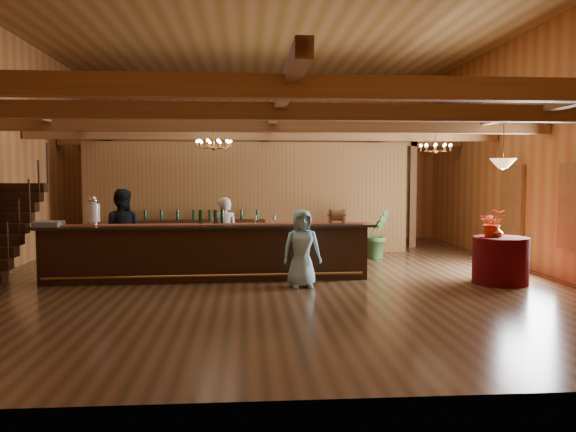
{
  "coord_description": "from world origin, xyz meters",
  "views": [
    {
      "loc": [
        -0.55,
        -12.22,
        2.14
      ],
      "look_at": [
        0.43,
        0.81,
        1.23
      ],
      "focal_mm": 35.0,
      "sensor_mm": 36.0,
      "label": 1
    }
  ],
  "objects": [
    {
      "name": "beverage_dispenser",
      "position": [
        -3.64,
        -0.61,
        1.44
      ],
      "size": [
        0.26,
        0.26,
        0.6
      ],
      "color": "silver",
      "rests_on": "tasting_bar"
    },
    {
      "name": "staff_second",
      "position": [
        -3.28,
        0.24,
        0.94
      ],
      "size": [
        0.94,
        0.74,
        1.88
      ],
      "primitive_type": "imported",
      "rotation": [
        0.0,
        0.0,
        3.11
      ],
      "color": "black",
      "rests_on": "floor"
    },
    {
      "name": "glass_rack_tray",
      "position": [
        -4.48,
        -0.75,
        1.2
      ],
      "size": [
        0.5,
        0.5,
        0.1
      ],
      "primitive_type": "cube",
      "color": "gray",
      "rests_on": "tasting_bar"
    },
    {
      "name": "bar_bottle_1",
      "position": [
        -1.19,
        -0.45,
        1.3
      ],
      "size": [
        0.07,
        0.07,
        0.3
      ],
      "primitive_type": "cylinder",
      "color": "black",
      "rests_on": "tasting_bar"
    },
    {
      "name": "pendant_lamp",
      "position": [
        4.52,
        -1.44,
        2.4
      ],
      "size": [
        0.52,
        0.52,
        0.9
      ],
      "color": "#A7743B",
      "rests_on": "beam_grid"
    },
    {
      "name": "wall_back",
      "position": [
        0.0,
        7.0,
        2.75
      ],
      "size": [
        12.0,
        0.1,
        5.5
      ],
      "primitive_type": "cube",
      "color": "#AF7739",
      "rests_on": "floor"
    },
    {
      "name": "tasting_bar",
      "position": [
        -1.35,
        -0.59,
        0.59
      ],
      "size": [
        6.94,
        1.11,
        1.17
      ],
      "rotation": [
        0.0,
        0.0,
        0.03
      ],
      "color": "black",
      "rests_on": "floor"
    },
    {
      "name": "window_right_back",
      "position": [
        5.95,
        1.0,
        1.55
      ],
      "size": [
        0.12,
        1.05,
        1.75
      ],
      "primitive_type": "cube",
      "color": "white",
      "rests_on": "wall_right"
    },
    {
      "name": "backbar_shelf",
      "position": [
        -1.75,
        3.12,
        0.48
      ],
      "size": [
        3.45,
        0.71,
        0.96
      ],
      "primitive_type": "cube",
      "rotation": [
        0.0,
        0.0,
        0.05
      ],
      "color": "black",
      "rests_on": "floor"
    },
    {
      "name": "round_table",
      "position": [
        4.52,
        -1.44,
        0.47
      ],
      "size": [
        1.08,
        1.08,
        0.94
      ],
      "primitive_type": "cylinder",
      "color": "#4D0602",
      "rests_on": "floor"
    },
    {
      "name": "support_posts",
      "position": [
        0.0,
        -0.5,
        1.6
      ],
      "size": [
        9.2,
        10.2,
        3.2
      ],
      "color": "brown",
      "rests_on": "floor"
    },
    {
      "name": "window_right_front",
      "position": [
        5.95,
        -1.6,
        1.55
      ],
      "size": [
        0.12,
        1.05,
        1.75
      ],
      "primitive_type": "cube",
      "color": "white",
      "rests_on": "wall_right"
    },
    {
      "name": "floor",
      "position": [
        0.0,
        0.0,
        0.0
      ],
      "size": [
        14.0,
        14.0,
        0.0
      ],
      "primitive_type": "plane",
      "color": "brown",
      "rests_on": "ground"
    },
    {
      "name": "wall_front",
      "position": [
        0.0,
        -7.0,
        2.75
      ],
      "size": [
        12.0,
        0.1,
        5.5
      ],
      "primitive_type": "cube",
      "color": "#AF7739",
      "rests_on": "floor"
    },
    {
      "name": "guest",
      "position": [
        0.52,
        -1.51,
        0.76
      ],
      "size": [
        0.79,
        0.57,
        1.52
      ],
      "primitive_type": "imported",
      "rotation": [
        0.0,
        0.0,
        0.12
      ],
      "color": "#8ECFDE",
      "rests_on": "floor"
    },
    {
      "name": "partition_wall",
      "position": [
        -0.5,
        3.5,
        1.55
      ],
      "size": [
        9.0,
        0.18,
        3.1
      ],
      "primitive_type": "cube",
      "color": "brown",
      "rests_on": "floor"
    },
    {
      "name": "backroom_boxes",
      "position": [
        -0.29,
        5.5,
        0.53
      ],
      "size": [
        4.1,
        0.6,
        1.1
      ],
      "color": "black",
      "rests_on": "floor"
    },
    {
      "name": "raffle_drum",
      "position": [
        1.35,
        -0.56,
        1.33
      ],
      "size": [
        0.34,
        0.24,
        0.3
      ],
      "color": "#966235",
      "rests_on": "tasting_bar"
    },
    {
      "name": "wall_right",
      "position": [
        6.0,
        0.0,
        2.75
      ],
      "size": [
        0.1,
        14.0,
        5.5
      ],
      "primitive_type": "cube",
      "color": "#AF7739",
      "rests_on": "floor"
    },
    {
      "name": "table_vase",
      "position": [
        4.44,
        -1.46,
        1.1
      ],
      "size": [
        0.2,
        0.2,
        0.33
      ],
      "primitive_type": "imported",
      "rotation": [
        0.0,
        0.0,
        -0.23
      ],
      "color": "#A7743B",
      "rests_on": "round_table"
    },
    {
      "name": "ceiling",
      "position": [
        0.0,
        0.0,
        5.5
      ],
      "size": [
        14.0,
        14.0,
        0.0
      ],
      "primitive_type": "plane",
      "rotation": [
        3.14,
        0.0,
        0.0
      ],
      "color": "brown",
      "rests_on": "wall_back"
    },
    {
      "name": "beam_grid",
      "position": [
        0.0,
        0.51,
        3.24
      ],
      "size": [
        11.9,
        13.9,
        0.39
      ],
      "color": "brown",
      "rests_on": "wall_left"
    },
    {
      "name": "floor_plant",
      "position": [
        2.88,
        2.18,
        0.65
      ],
      "size": [
        0.88,
        0.8,
        1.3
      ],
      "primitive_type": "imported",
      "rotation": [
        0.0,
        0.0,
        0.38
      ],
      "color": "#36602A",
      "rests_on": "floor"
    },
    {
      "name": "bar_bottle_0",
      "position": [
        -1.5,
        -0.46,
        1.3
      ],
      "size": [
        0.07,
        0.07,
        0.3
      ],
      "primitive_type": "cylinder",
      "color": "black",
      "rests_on": "tasting_bar"
    },
    {
      "name": "chandelier_left",
      "position": [
        -1.28,
        0.86,
        2.9
      ],
      "size": [
        0.8,
        0.8,
        0.46
      ],
      "color": "#A7743B",
      "rests_on": "beam_grid"
    },
    {
      "name": "bar_bottle_2",
      "position": [
        -1.05,
        -0.45,
        1.3
      ],
      "size": [
        0.07,
        0.07,
        0.3
      ],
      "primitive_type": "cylinder",
      "color": "black",
      "rests_on": "tasting_bar"
    },
    {
      "name": "chandelier_right",
      "position": [
        4.23,
        1.7,
        2.88
      ],
      "size": [
        0.8,
        0.8,
        0.48
      ],
      "color": "#A7743B",
      "rests_on": "beam_grid"
    },
    {
      "name": "table_flowers",
      "position": [
        4.38,
        -1.34,
        1.22
      ],
      "size": [
        0.58,
        0.53,
        0.56
      ],
      "primitive_type": "imported",
      "rotation": [
        0.0,
        0.0,
        -0.2
      ],
      "color": "red",
      "rests_on": "round_table"
    },
    {
      "name": "bartender",
      "position": [
        -1.04,
        0.24,
        0.85
      ],
      "size": [
        0.65,
        0.45,
        1.69
      ],
      "primitive_type": "imported",
      "rotation": [
        0.0,
        0.0,
        3.22
      ],
      "color": "silver",
      "rests_on": "floor"
    }
  ]
}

